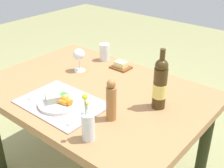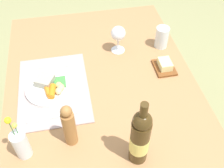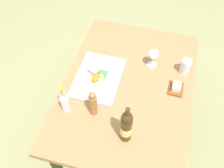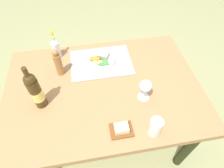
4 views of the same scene
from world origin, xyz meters
The scene contains 11 objects.
dining_table centered at (0.00, 0.00, 0.63)m, with size 1.32×0.93×0.72m.
placemat centered at (-0.02, -0.23, 0.72)m, with size 0.46×0.33×0.01m, color #A4908C.
dinner_plate centered at (-0.02, -0.25, 0.74)m, with size 0.23×0.23×0.05m.
fork centered at (-0.18, -0.24, 0.73)m, with size 0.02×0.18×0.01m, color silver.
knife centered at (0.15, -0.24, 0.73)m, with size 0.01×0.22×0.01m, color silver.
water_tumbler centered at (-0.24, 0.37, 0.77)m, with size 0.07×0.07×0.12m.
butter_dish centered at (-0.06, 0.34, 0.74)m, with size 0.13×0.10×0.05m.
wine_bottle centered at (0.40, 0.07, 0.85)m, with size 0.07×0.07×0.33m.
wine_glass centered at (-0.25, 0.13, 0.83)m, with size 0.08×0.08×0.15m.
flower_vase centered at (0.30, -0.36, 0.79)m, with size 0.06×0.06×0.23m.
pepper_mill centered at (0.28, -0.17, 0.82)m, with size 0.05×0.05×0.22m.
Camera 1 is at (1.04, -1.09, 1.54)m, focal length 46.64 mm.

